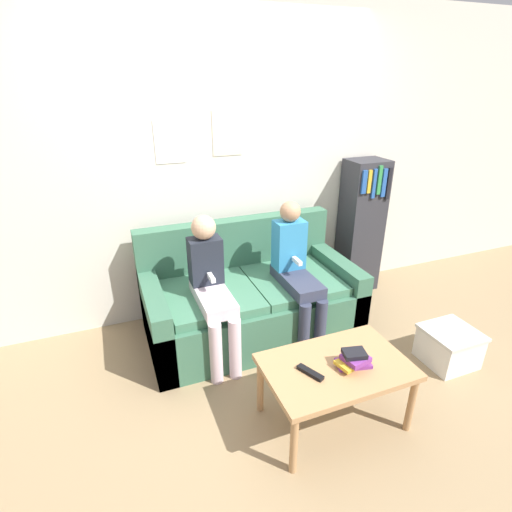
% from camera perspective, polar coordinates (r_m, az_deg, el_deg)
% --- Properties ---
extents(ground_plane, '(10.00, 10.00, 0.00)m').
position_cam_1_polar(ground_plane, '(3.09, 3.00, -15.92)').
color(ground_plane, '#937A56').
extents(wall_back, '(8.00, 0.06, 2.60)m').
position_cam_1_polar(wall_back, '(3.46, -4.21, 12.67)').
color(wall_back, beige).
rests_on(wall_back, ground_plane).
extents(couch, '(1.70, 0.89, 0.89)m').
position_cam_1_polar(couch, '(3.35, -0.90, -6.28)').
color(couch, '#38664C').
rests_on(couch, ground_plane).
extents(coffee_table, '(0.87, 0.56, 0.43)m').
position_cam_1_polar(coffee_table, '(2.53, 11.35, -15.83)').
color(coffee_table, '#AD7F51').
rests_on(coffee_table, ground_plane).
extents(person_left, '(0.24, 0.60, 1.10)m').
position_cam_1_polar(person_left, '(2.92, -6.41, -4.01)').
color(person_left, silver).
rests_on(person_left, ground_plane).
extents(person_right, '(0.24, 0.60, 1.13)m').
position_cam_1_polar(person_right, '(3.14, 5.73, -1.76)').
color(person_right, '#33384C').
rests_on(person_right, ground_plane).
extents(tv_remote, '(0.11, 0.17, 0.02)m').
position_cam_1_polar(tv_remote, '(2.41, 7.75, -16.16)').
color(tv_remote, black).
rests_on(tv_remote, coffee_table).
extents(book_stack, '(0.23, 0.17, 0.10)m').
position_cam_1_polar(book_stack, '(2.49, 13.81, -14.15)').
color(book_stack, '#7A3389').
rests_on(book_stack, coffee_table).
extents(bookshelf, '(0.36, 0.31, 1.30)m').
position_cam_1_polar(bookshelf, '(4.04, 14.73, 4.11)').
color(bookshelf, '#2D2D33').
rests_on(bookshelf, ground_plane).
extents(storage_box, '(0.37, 0.36, 0.28)m').
position_cam_1_polar(storage_box, '(3.41, 25.84, -11.53)').
color(storage_box, silver).
rests_on(storage_box, ground_plane).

